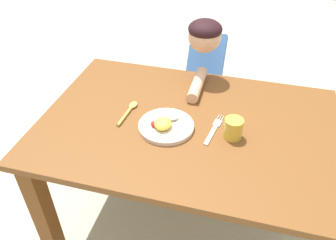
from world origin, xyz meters
The scene contains 7 objects.
ground_plane centered at (0.00, 0.00, 0.00)m, with size 8.00×8.00×0.00m, color #AFB199.
dining_table centered at (0.00, 0.00, 0.56)m, with size 1.29×0.87×0.67m.
plate centered at (-0.09, -0.06, 0.69)m, with size 0.24×0.24×0.06m.
fork centered at (0.11, -0.02, 0.68)m, with size 0.06×0.21×0.01m.
spoon centered at (-0.28, 0.01, 0.68)m, with size 0.04×0.19×0.02m.
drinking_cup centered at (0.19, -0.04, 0.72)m, with size 0.08×0.08×0.09m, color gold.
person centered at (-0.02, 0.51, 0.54)m, with size 0.20×0.52×0.98m.
Camera 1 is at (0.21, -1.13, 1.59)m, focal length 36.24 mm.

